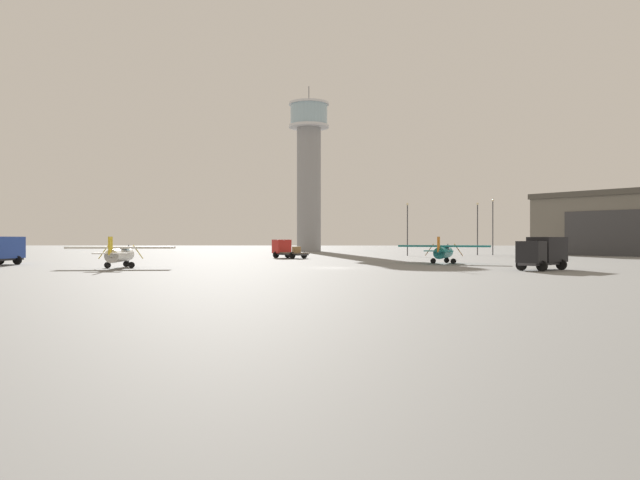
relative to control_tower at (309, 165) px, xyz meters
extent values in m
plane|color=slate|center=(5.60, -79.45, -20.43)|extent=(400.00, 400.00, 0.00)
cylinder|color=gray|center=(0.00, 0.00, -5.77)|extent=(5.70, 5.70, 29.32)
cylinder|color=silver|center=(0.00, 0.00, 9.18)|extent=(9.51, 9.51, 0.60)
cylinder|color=#99B7C6|center=(0.00, 0.00, 11.88)|extent=(8.74, 8.74, 4.78)
cylinder|color=silver|center=(0.00, 0.00, 14.52)|extent=(9.51, 9.51, 0.50)
cylinder|color=#38383D|center=(0.00, 0.00, 16.77)|extent=(0.16, 0.16, 4.00)
cube|color=#6B665B|center=(60.52, -32.01, -15.22)|extent=(34.66, 35.86, 10.43)
cube|color=#4A4740|center=(60.52, -32.01, -9.50)|extent=(35.51, 36.71, 1.00)
cube|color=#38383A|center=(53.21, -38.33, -16.52)|extent=(11.19, 12.92, 7.83)
cylinder|color=teal|center=(18.74, -69.26, -19.13)|extent=(3.46, 6.74, 1.33)
cone|color=#38383D|center=(19.93, -65.86, -19.13)|extent=(1.19, 1.22, 0.93)
cube|color=#38383D|center=(19.93, -65.86, -19.13)|extent=(0.12, 0.10, 2.03)
cube|color=teal|center=(18.84, -68.96, -18.36)|extent=(10.63, 5.05, 0.21)
cylinder|color=orange|center=(20.46, -69.52, -18.80)|extent=(1.02, 0.43, 1.45)
cylinder|color=orange|center=(17.23, -68.39, -18.80)|extent=(1.02, 0.43, 1.45)
cube|color=#99B7C6|center=(19.16, -68.05, -18.76)|extent=(1.39, 1.46, 0.75)
cone|color=teal|center=(17.55, -72.66, -19.02)|extent=(1.43, 1.74, 1.00)
cube|color=orange|center=(17.55, -72.66, -18.16)|extent=(0.51, 1.15, 1.82)
cube|color=teal|center=(17.55, -72.66, -18.86)|extent=(3.35, 1.97, 0.11)
cylinder|color=black|center=(19.59, -66.83, -20.11)|extent=(0.66, 0.38, 0.64)
cylinder|color=black|center=(19.78, -69.85, -20.11)|extent=(0.66, 0.38, 0.64)
cylinder|color=black|center=(17.56, -69.07, -20.11)|extent=(0.66, 0.38, 0.64)
cylinder|color=white|center=(-15.72, -80.47, -19.14)|extent=(2.02, 6.72, 1.31)
cone|color=#38383D|center=(-16.10, -76.93, -19.14)|extent=(1.02, 1.05, 0.92)
cube|color=#38383D|center=(-16.10, -76.93, -19.14)|extent=(0.11, 0.07, 2.01)
cube|color=white|center=(-15.75, -80.15, -18.38)|extent=(10.71, 2.72, 0.21)
cylinder|color=gold|center=(-14.07, -79.97, -18.81)|extent=(1.05, 0.20, 1.44)
cylinder|color=gold|center=(-17.44, -80.34, -18.81)|extent=(1.05, 0.20, 1.44)
cube|color=#99B7C6|center=(-15.85, -79.21, -18.78)|extent=(1.17, 1.27, 0.74)
cone|color=white|center=(-15.33, -84.01, -19.03)|extent=(1.14, 1.58, 0.99)
cube|color=gold|center=(-15.33, -84.01, -18.19)|extent=(0.25, 1.17, 1.80)
cube|color=white|center=(-15.33, -84.01, -18.88)|extent=(3.27, 1.29, 0.11)
cylinder|color=black|center=(-15.99, -77.94, -20.12)|extent=(0.65, 0.24, 0.64)
cylinder|color=black|center=(-14.53, -80.56, -20.12)|extent=(0.65, 0.24, 0.64)
cylinder|color=black|center=(-16.85, -80.81, -20.12)|extent=(0.65, 0.24, 0.64)
cube|color=#2847A8|center=(-31.59, -73.49, -18.47)|extent=(2.88, 4.91, 2.45)
cylinder|color=black|center=(-30.42, -72.66, -19.93)|extent=(1.02, 0.38, 1.00)
cylinder|color=black|center=(-32.55, -72.42, -19.93)|extent=(1.02, 0.38, 1.00)
cube|color=#38383D|center=(25.32, -83.39, -19.81)|extent=(5.54, 5.45, 0.24)
cube|color=black|center=(23.77, -84.90, -18.70)|extent=(2.75, 2.76, 1.99)
cube|color=#99B7C6|center=(23.21, -85.44, -18.30)|extent=(1.37, 1.41, 0.99)
cube|color=black|center=(26.03, -82.71, -18.51)|extent=(4.43, 4.39, 2.37)
cylinder|color=black|center=(24.51, -85.57, -19.93)|extent=(0.89, 0.91, 1.00)
cylinder|color=black|center=(23.12, -84.14, -19.93)|extent=(0.89, 0.91, 1.00)
cylinder|color=black|center=(27.30, -82.86, -19.93)|extent=(0.89, 0.91, 1.00)
cylinder|color=black|center=(25.91, -81.43, -19.93)|extent=(0.89, 0.91, 1.00)
cube|color=#38383D|center=(-0.73, -50.49, -19.81)|extent=(5.66, 6.17, 0.24)
cube|color=red|center=(-2.23, -48.73, -18.65)|extent=(3.04, 2.96, 2.09)
cube|color=#99B7C6|center=(-2.77, -48.09, -18.23)|extent=(1.64, 1.41, 1.04)
cube|color=brown|center=(-0.05, -51.29, -19.61)|extent=(4.68, 4.89, 0.16)
cube|color=#997547|center=(0.23, -51.62, -19.08)|extent=(1.36, 1.36, 0.90)
cylinder|color=black|center=(-3.03, -49.50, -19.93)|extent=(0.94, 0.86, 1.00)
cylinder|color=black|center=(-1.35, -48.06, -19.93)|extent=(0.94, 0.86, 1.00)
cylinder|color=black|center=(-0.32, -52.68, -19.93)|extent=(0.94, 0.86, 1.00)
cylinder|color=black|center=(1.36, -51.25, -19.93)|extent=(0.94, 0.86, 1.00)
cylinder|color=#38383D|center=(31.65, -33.15, -15.93)|extent=(0.18, 0.18, 9.02)
sphere|color=#F9E5B2|center=(31.65, -33.15, -11.20)|extent=(0.44, 0.44, 0.44)
cylinder|color=#38383D|center=(34.75, -31.80, -15.57)|extent=(0.18, 0.18, 9.74)
sphere|color=#F9E5B2|center=(34.75, -31.80, -10.48)|extent=(0.44, 0.44, 0.44)
cylinder|color=#38383D|center=(18.61, -36.99, -16.06)|extent=(0.18, 0.18, 8.74)
sphere|color=#F9E5B2|center=(18.61, -36.99, -11.47)|extent=(0.44, 0.44, 0.44)
camera|label=1|loc=(5.61, -138.71, -17.50)|focal=32.87mm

